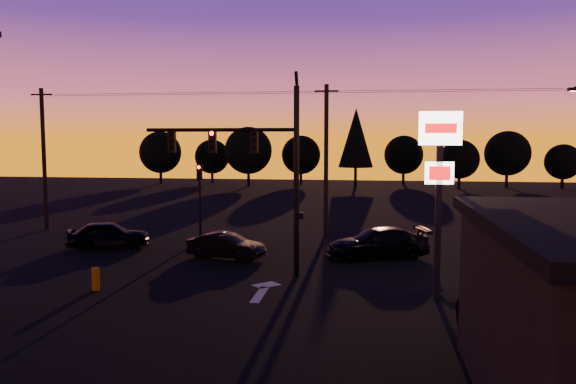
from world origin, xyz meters
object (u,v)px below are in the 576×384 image
Objects in this scene: car_left at (109,235)px; secondary_signal at (200,191)px; traffic_signal_mast at (259,160)px; car_mid at (226,246)px; bollard at (96,279)px; suv_parked at (525,328)px; pylon_sign at (439,164)px; car_right at (377,243)px.

secondary_signal is at bearing -77.52° from car_left.
traffic_signal_mast is at bearing -137.90° from car_left.
car_left is at bearing 89.77° from car_mid.
suv_parked reaches higher than bollard.
car_mid is (-9.36, 5.55, -4.29)m from pylon_sign.
car_mid is at bearing 60.48° from bollard.
secondary_signal is 0.88× the size of suv_parked.
car_mid is 0.75× the size of car_right.
bollard is (-12.91, -0.72, -4.48)m from pylon_sign.
suv_parked is (11.12, -10.60, 0.06)m from car_mid.
pylon_sign is 1.78× the size of car_mid.
pylon_sign is (12.00, -9.99, 2.05)m from secondary_signal.
pylon_sign reaches higher than car_left.
traffic_signal_mast is at bearing 28.99° from bollard.
car_right reaches higher than car_left.
car_left is 14.20m from car_right.
car_right is (10.87, 7.43, 0.30)m from bollard.
car_right is (7.32, 1.16, 0.11)m from car_mid.
pylon_sign is at bearing 3.21° from bollard.
traffic_signal_mast is at bearing 127.61° from suv_parked.
pylon_sign is 6.82m from suv_parked.
traffic_signal_mast is at bearing -68.12° from car_right.
traffic_signal_mast reaches higher than bollard.
bollard is at bearing 151.58° from suv_parked.
suv_parked is (8.87, -7.55, -4.25)m from traffic_signal_mast.
bollard is at bearing -176.79° from pylon_sign.
pylon_sign is 1.34× the size of car_right.
pylon_sign is 1.37× the size of suv_parked.
car_right is 12.36m from suv_parked.
suv_parked is at bearing -119.89° from car_mid.
pylon_sign is (7.10, -2.49, -0.02)m from traffic_signal_mast.
car_left is at bearing -110.11° from car_right.
bollard is at bearing -73.53° from car_right.
car_right is (14.19, -0.55, 0.01)m from car_left.
bollard is 0.18× the size of suv_parked.
suv_parked is at bearing 0.05° from car_right.
car_left reaches higher than car_mid.
bollard is at bearing 164.22° from car_mid.
car_right is (-2.04, 6.71, -4.18)m from pylon_sign.
traffic_signal_mast is 11.13m from car_left.
bollard is 0.23× the size of car_mid.
pylon_sign is at bearing -19.36° from traffic_signal_mast.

